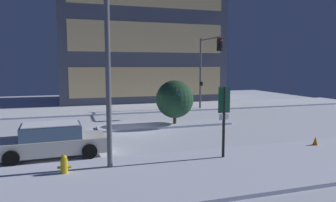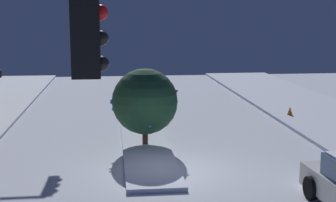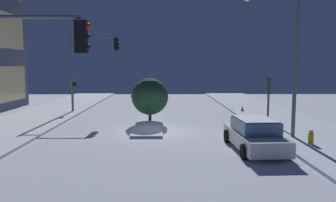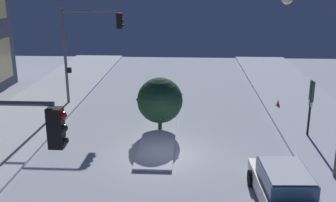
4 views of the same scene
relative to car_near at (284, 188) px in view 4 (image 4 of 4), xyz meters
name	(u,v)px [view 4 (image 4 of 4)]	position (x,y,z in m)	size (l,w,h in m)	color
ground	(164,155)	(4.37, 4.82, -0.71)	(52.00, 52.00, 0.00)	silver
median_strip	(159,134)	(6.96, 5.22, -0.64)	(9.00, 1.80, 0.14)	silver
car_near	(284,188)	(0.00, 0.00, 0.00)	(4.86, 2.24, 1.49)	silver
traffic_light_corner_far_right	(86,40)	(12.37, 10.41, 3.70)	(0.32, 4.11, 6.50)	#565960
street_lamp_arched	(330,61)	(2.32, -1.92, 4.41)	(0.66, 2.90, 7.88)	#565960
parking_info_sign	(311,102)	(7.05, -2.84, 1.32)	(0.55, 0.12, 3.16)	black
decorated_tree_median	(160,100)	(7.61, 5.23, 1.09)	(2.54, 2.60, 3.08)	#473323
construction_cone	(278,104)	(12.39, -2.36, -0.44)	(0.36, 0.36, 0.55)	orange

